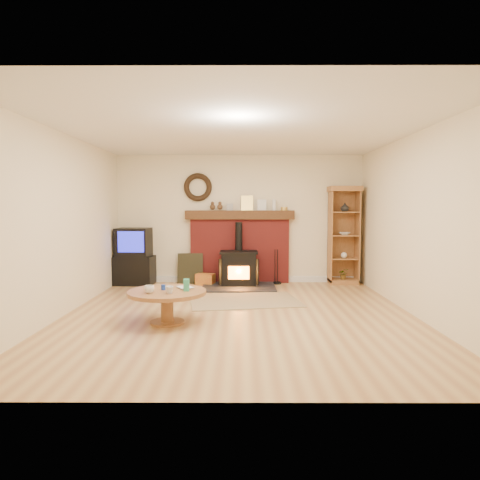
{
  "coord_description": "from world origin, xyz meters",
  "views": [
    {
      "loc": [
        0.04,
        -6.02,
        1.54
      ],
      "look_at": [
        0.01,
        1.0,
        1.01
      ],
      "focal_mm": 32.0,
      "sensor_mm": 36.0,
      "label": 1
    }
  ],
  "objects_px": {
    "wood_stove": "(239,269)",
    "curio_cabinet": "(343,235)",
    "coffee_table": "(167,297)",
    "tv_unit": "(134,257)"
  },
  "relations": [
    {
      "from": "curio_cabinet",
      "to": "tv_unit",
      "type": "bearing_deg",
      "value": -178.82
    },
    {
      "from": "wood_stove",
      "to": "curio_cabinet",
      "type": "xyz_separation_m",
      "value": [
        2.1,
        0.28,
        0.65
      ]
    },
    {
      "from": "coffee_table",
      "to": "tv_unit",
      "type": "bearing_deg",
      "value": 111.9
    },
    {
      "from": "wood_stove",
      "to": "curio_cabinet",
      "type": "distance_m",
      "value": 2.22
    },
    {
      "from": "wood_stove",
      "to": "curio_cabinet",
      "type": "relative_size",
      "value": 0.71
    },
    {
      "from": "tv_unit",
      "to": "curio_cabinet",
      "type": "distance_m",
      "value": 4.23
    },
    {
      "from": "wood_stove",
      "to": "tv_unit",
      "type": "distance_m",
      "value": 2.12
    },
    {
      "from": "coffee_table",
      "to": "curio_cabinet",
      "type": "bearing_deg",
      "value": 44.55
    },
    {
      "from": "tv_unit",
      "to": "curio_cabinet",
      "type": "relative_size",
      "value": 0.58
    },
    {
      "from": "wood_stove",
      "to": "curio_cabinet",
      "type": "height_order",
      "value": "curio_cabinet"
    }
  ]
}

